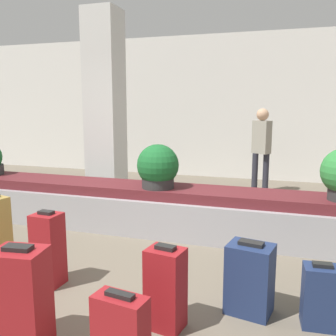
# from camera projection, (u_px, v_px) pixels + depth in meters

# --- Properties ---
(ground_plane) EXTENTS (18.00, 18.00, 0.00)m
(ground_plane) POSITION_uv_depth(u_px,v_px,m) (123.00, 278.00, 3.62)
(ground_plane) COLOR #6B6051
(back_wall) EXTENTS (18.00, 0.06, 3.20)m
(back_wall) POSITION_uv_depth(u_px,v_px,m) (222.00, 107.00, 8.43)
(back_wall) COLOR silver
(back_wall) RESTS_ON ground_plane
(carousel) EXTENTS (8.39, 0.79, 0.60)m
(carousel) POSITION_uv_depth(u_px,v_px,m) (168.00, 210.00, 4.93)
(carousel) COLOR #9E9EA3
(carousel) RESTS_ON ground_plane
(pillar) EXTENTS (0.54, 0.54, 3.20)m
(pillar) POSITION_uv_depth(u_px,v_px,m) (105.00, 108.00, 6.28)
(pillar) COLOR silver
(pillar) RESTS_ON ground_plane
(suitcase_0) EXTENTS (0.38, 0.32, 0.73)m
(suitcase_0) POSITION_uv_depth(u_px,v_px,m) (21.00, 298.00, 2.56)
(suitcase_0) COLOR maroon
(suitcase_0) RESTS_ON ground_plane
(suitcase_2) EXTENTS (0.39, 0.33, 0.60)m
(suitcase_2) POSITION_uv_depth(u_px,v_px,m) (250.00, 279.00, 2.99)
(suitcase_2) COLOR navy
(suitcase_2) RESTS_ON ground_plane
(suitcase_3) EXTENTS (0.26, 0.24, 0.71)m
(suitcase_3) POSITION_uv_depth(u_px,v_px,m) (48.00, 249.00, 3.45)
(suitcase_3) COLOR maroon
(suitcase_3) RESTS_ON ground_plane
(suitcase_4) EXTENTS (0.27, 0.22, 0.51)m
(suitcase_4) POSITION_uv_depth(u_px,v_px,m) (320.00, 296.00, 2.80)
(suitcase_4) COLOR navy
(suitcase_4) RESTS_ON ground_plane
(suitcase_5) EXTENTS (0.30, 0.26, 0.65)m
(suitcase_5) POSITION_uv_depth(u_px,v_px,m) (165.00, 288.00, 2.78)
(suitcase_5) COLOR maroon
(suitcase_5) RESTS_ON ground_plane
(suitcase_6) EXTENTS (0.38, 0.23, 0.49)m
(suitcase_6) POSITION_uv_depth(u_px,v_px,m) (121.00, 329.00, 2.40)
(suitcase_6) COLOR maroon
(suitcase_6) RESTS_ON ground_plane
(potted_plant_1) EXTENTS (0.54, 0.54, 0.57)m
(potted_plant_1) POSITION_uv_depth(u_px,v_px,m) (158.00, 168.00, 4.78)
(potted_plant_1) COLOR #2D2D2D
(potted_plant_1) RESTS_ON carousel
(traveler_0) EXTENTS (0.35, 0.23, 1.63)m
(traveler_0) POSITION_uv_depth(u_px,v_px,m) (118.00, 138.00, 7.77)
(traveler_0) COLOR #282833
(traveler_0) RESTS_ON ground_plane
(traveler_1) EXTENTS (0.37, 0.33, 1.59)m
(traveler_1) POSITION_uv_depth(u_px,v_px,m) (261.00, 144.00, 6.93)
(traveler_1) COLOR #282833
(traveler_1) RESTS_ON ground_plane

